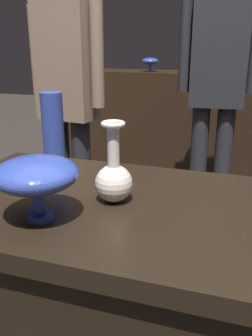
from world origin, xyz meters
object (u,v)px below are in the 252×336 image
object	(u,v)px
shelf_vase_far_left	(94,62)
visitor_center_back	(217,78)
vase_centerpiece	(114,178)
shelf_vase_center	(215,64)
vase_tall_behind	(53,131)
visitor_near_left	(68,92)
vase_right_accent	(36,175)
shelf_vase_left	(150,62)

from	to	relation	value
shelf_vase_far_left	visitor_center_back	size ratio (longest dim) A/B	0.07
vase_centerpiece	shelf_vase_far_left	distance (m)	2.39
shelf_vase_center	vase_tall_behind	bearing A→B (deg)	-101.21
vase_centerpiece	visitor_near_left	world-z (taller)	visitor_near_left
shelf_vase_center	vase_right_accent	bearing A→B (deg)	-95.18
visitor_near_left	shelf_vase_left	bearing A→B (deg)	-92.13
vase_tall_behind	shelf_vase_left	world-z (taller)	shelf_vase_left
shelf_vase_center	shelf_vase_far_left	world-z (taller)	shelf_vase_center
vase_tall_behind	shelf_vase_far_left	xyz separation A→B (m)	(-0.66, 1.95, 0.13)
vase_right_accent	shelf_vase_left	distance (m)	2.32
visitor_center_back	visitor_near_left	bearing A→B (deg)	21.85
vase_tall_behind	shelf_vase_left	bearing A→B (deg)	94.24
vase_right_accent	shelf_vase_far_left	xyz separation A→B (m)	(-0.83, 2.34, 0.14)
shelf_vase_center	visitor_center_back	bearing A→B (deg)	-83.79
vase_centerpiece	vase_tall_behind	size ratio (longest dim) A/B	0.87
vase_right_accent	shelf_vase_center	world-z (taller)	shelf_vase_center
shelf_vase_far_left	shelf_vase_center	bearing A→B (deg)	-1.83
vase_tall_behind	visitor_near_left	world-z (taller)	visitor_near_left
visitor_center_back	visitor_near_left	world-z (taller)	visitor_center_back
vase_centerpiece	shelf_vase_center	xyz separation A→B (m)	(0.07, 2.15, 0.19)
vase_right_accent	shelf_vase_far_left	distance (m)	2.49
vase_right_accent	visitor_center_back	distance (m)	1.62
visitor_near_left	vase_tall_behind	bearing A→B (deg)	120.88
vase_tall_behind	shelf_vase_far_left	distance (m)	2.06
visitor_near_left	shelf_vase_center	bearing A→B (deg)	-114.50
vase_centerpiece	visitor_near_left	bearing A→B (deg)	122.44
vase_tall_behind	visitor_center_back	distance (m)	1.28
shelf_vase_center	shelf_vase_far_left	xyz separation A→B (m)	(-1.04, 0.03, -0.01)
shelf_vase_far_left	visitor_center_back	xyz separation A→B (m)	(1.12, -0.75, -0.04)
vase_right_accent	visitor_near_left	distance (m)	1.27
shelf_vase_far_left	visitor_center_back	world-z (taller)	visitor_center_back
vase_centerpiece	visitor_near_left	distance (m)	1.20
shelf_vase_left	shelf_vase_far_left	bearing A→B (deg)	174.87
shelf_vase_far_left	vase_tall_behind	bearing A→B (deg)	-71.24
visitor_center_back	shelf_vase_center	bearing A→B (deg)	-89.93
vase_right_accent	shelf_vase_left	bearing A→B (deg)	97.73
vase_centerpiece	visitor_near_left	size ratio (longest dim) A/B	0.14
vase_centerpiece	shelf_vase_left	xyz separation A→B (m)	(-0.45, 2.13, 0.20)
vase_tall_behind	visitor_center_back	size ratio (longest dim) A/B	0.15
vase_centerpiece	shelf_vase_center	world-z (taller)	shelf_vase_center
shelf_vase_center	visitor_center_back	xyz separation A→B (m)	(0.08, -0.71, -0.05)
vase_right_accent	shelf_vase_left	size ratio (longest dim) A/B	1.49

